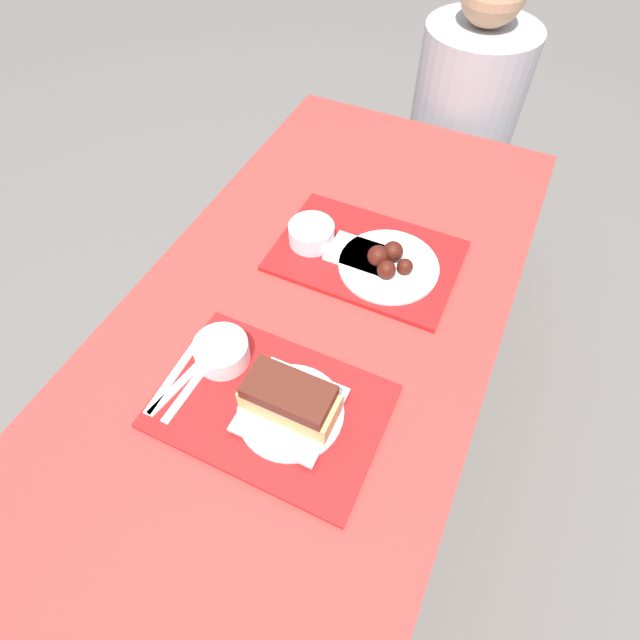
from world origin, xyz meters
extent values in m
plane|color=#605B56|center=(0.00, 0.00, 0.00)|extent=(12.00, 12.00, 0.00)
cube|color=maroon|center=(0.00, 0.00, 0.70)|extent=(0.79, 1.65, 0.04)
cylinder|color=maroon|center=(-0.34, -0.74, 0.34)|extent=(0.07, 0.07, 0.68)
cylinder|color=maroon|center=(-0.34, 0.74, 0.34)|extent=(0.07, 0.07, 0.68)
cylinder|color=maroon|center=(0.34, 0.74, 0.34)|extent=(0.07, 0.07, 0.68)
cube|color=maroon|center=(0.00, 1.04, 0.44)|extent=(0.75, 0.28, 0.04)
cylinder|color=maroon|center=(-0.32, 1.04, 0.21)|extent=(0.06, 0.06, 0.42)
cylinder|color=maroon|center=(0.32, 1.04, 0.21)|extent=(0.06, 0.06, 0.42)
cube|color=red|center=(0.03, -0.22, 0.73)|extent=(0.43, 0.29, 0.01)
cube|color=red|center=(0.05, 0.22, 0.73)|extent=(0.43, 0.29, 0.01)
cylinder|color=silver|center=(-0.10, -0.17, 0.76)|extent=(0.11, 0.11, 0.05)
cylinder|color=beige|center=(-0.10, -0.17, 0.78)|extent=(0.10, 0.10, 0.01)
cylinder|color=white|center=(0.07, -0.22, 0.74)|extent=(0.20, 0.20, 0.01)
cube|color=silver|center=(0.07, -0.22, 0.75)|extent=(0.17, 0.17, 0.01)
cube|color=tan|center=(0.07, -0.22, 0.78)|extent=(0.18, 0.08, 0.05)
cube|color=#4C1E14|center=(0.07, -0.22, 0.82)|extent=(0.16, 0.08, 0.03)
cube|color=white|center=(-0.15, -0.26, 0.74)|extent=(0.05, 0.17, 0.00)
cube|color=white|center=(-0.13, -0.26, 0.74)|extent=(0.02, 0.17, 0.00)
cube|color=white|center=(-0.17, -0.26, 0.74)|extent=(0.02, 0.17, 0.00)
cube|color=teal|center=(0.05, -0.16, 0.74)|extent=(0.04, 0.03, 0.01)
cylinder|color=silver|center=(-0.09, 0.20, 0.76)|extent=(0.11, 0.11, 0.05)
cylinder|color=beige|center=(-0.09, 0.20, 0.78)|extent=(0.10, 0.10, 0.01)
cylinder|color=white|center=(0.11, 0.20, 0.74)|extent=(0.23, 0.23, 0.01)
sphere|color=#42140C|center=(0.15, 0.20, 0.76)|extent=(0.04, 0.04, 0.04)
sphere|color=#42140C|center=(0.11, 0.22, 0.77)|extent=(0.05, 0.05, 0.05)
sphere|color=#42140C|center=(0.08, 0.20, 0.77)|extent=(0.05, 0.05, 0.05)
sphere|color=#42140C|center=(0.12, 0.17, 0.76)|extent=(0.04, 0.04, 0.04)
cube|color=white|center=(0.03, 0.21, 0.74)|extent=(0.14, 0.10, 0.01)
cylinder|color=#9E9EA3|center=(0.08, 1.04, 0.69)|extent=(0.35, 0.35, 0.48)
camera|label=1|loc=(0.30, -0.58, 1.59)|focal=28.00mm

